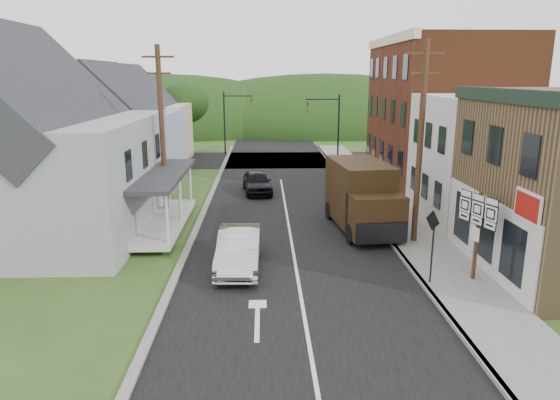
{
  "coord_description": "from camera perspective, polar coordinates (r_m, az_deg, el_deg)",
  "views": [
    {
      "loc": [
        -1.26,
        -18.03,
        7.5
      ],
      "look_at": [
        -0.56,
        3.11,
        2.2
      ],
      "focal_mm": 32.0,
      "sensor_mm": 36.0,
      "label": 1
    }
  ],
  "objects": [
    {
      "name": "tree_left_c",
      "position": [
        42.0,
        -27.38,
        10.39
      ],
      "size": [
        5.8,
        5.8,
        8.41
      ],
      "color": "#382616",
      "rests_on": "ground"
    },
    {
      "name": "cross_road",
      "position": [
        45.67,
        -0.3,
        4.61
      ],
      "size": [
        60.0,
        9.0,
        0.02
      ],
      "primitive_type": "cube",
      "color": "black",
      "rests_on": "ground"
    },
    {
      "name": "forested_ridge",
      "position": [
        73.43,
        -0.93,
        8.19
      ],
      "size": [
        90.0,
        30.0,
        16.0
      ],
      "primitive_type": "ellipsoid",
      "color": "black",
      "rests_on": "ground"
    },
    {
      "name": "storefront_red",
      "position": [
        37.3,
        18.03,
        9.54
      ],
      "size": [
        8.0,
        12.0,
        10.0
      ],
      "primitive_type": "cube",
      "color": "#5F2C16",
      "rests_on": "ground"
    },
    {
      "name": "storefront_white",
      "position": [
        28.77,
        24.07,
        4.35
      ],
      "size": [
        8.0,
        7.0,
        6.5
      ],
      "primitive_type": "cube",
      "color": "silver",
      "rests_on": "ground"
    },
    {
      "name": "sidewalk_right",
      "position": [
        28.0,
        12.98,
        -1.68
      ],
      "size": [
        2.8,
        55.0,
        0.15
      ],
      "primitive_type": "cube",
      "color": "slate",
      "rests_on": "ground"
    },
    {
      "name": "curb_right",
      "position": [
        27.69,
        10.28,
        -1.72
      ],
      "size": [
        0.2,
        55.0,
        0.15
      ],
      "primitive_type": "cube",
      "color": "slate",
      "rests_on": "ground"
    },
    {
      "name": "silver_sedan",
      "position": [
        19.98,
        -4.67,
        -5.65
      ],
      "size": [
        1.74,
        4.74,
        1.55
      ],
      "primitive_type": "imported",
      "rotation": [
        0.0,
        0.0,
        -0.02
      ],
      "color": "#B6B6BB",
      "rests_on": "ground"
    },
    {
      "name": "utility_pole_right",
      "position": [
        22.78,
        15.73,
        6.37
      ],
      "size": [
        1.6,
        0.26,
        9.0
      ],
      "color": "#472D19",
      "rests_on": "ground"
    },
    {
      "name": "curb_left",
      "position": [
        27.29,
        -8.98,
        -1.94
      ],
      "size": [
        0.3,
        55.0,
        0.12
      ],
      "primitive_type": "cube",
      "color": "slate",
      "rests_on": "ground"
    },
    {
      "name": "utility_pole_left",
      "position": [
        26.71,
        -13.33,
        7.58
      ],
      "size": [
        1.6,
        0.26,
        9.0
      ],
      "color": "#472D19",
      "rests_on": "ground"
    },
    {
      "name": "route_sign_cluster",
      "position": [
        19.41,
        21.6,
        -2.53
      ],
      "size": [
        0.65,
        1.81,
        3.3
      ],
      "rotation": [
        0.0,
        0.0,
        0.31
      ],
      "color": "#472D19",
      "rests_on": "sidewalk_right"
    },
    {
      "name": "house_blue",
      "position": [
        36.56,
        -17.5,
        7.44
      ],
      "size": [
        7.14,
        8.16,
        7.28
      ],
      "color": "#9AB0D2",
      "rests_on": "ground"
    },
    {
      "name": "warning_sign",
      "position": [
        18.71,
        17.05,
        -4.04
      ],
      "size": [
        0.27,
        0.71,
        2.72
      ],
      "rotation": [
        0.0,
        0.0,
        0.34
      ],
      "color": "black",
      "rests_on": "sidewalk_right"
    },
    {
      "name": "dark_sedan",
      "position": [
        32.64,
        -2.63,
        2.05
      ],
      "size": [
        2.17,
        4.38,
        1.44
      ],
      "primitive_type": "imported",
      "rotation": [
        0.0,
        0.0,
        0.12
      ],
      "color": "black",
      "rests_on": "ground"
    },
    {
      "name": "road",
      "position": [
        29.05,
        0.64,
        -0.9
      ],
      "size": [
        9.0,
        90.0,
        0.02
      ],
      "primitive_type": "cube",
      "color": "black",
      "rests_on": "ground"
    },
    {
      "name": "house_cream",
      "position": [
        45.37,
        -15.13,
        8.77
      ],
      "size": [
        7.14,
        8.16,
        7.28
      ],
      "color": "#BAAE90",
      "rests_on": "ground"
    },
    {
      "name": "traffic_signal_right",
      "position": [
        42.07,
        5.76,
        8.89
      ],
      "size": [
        2.87,
        0.2,
        6.0
      ],
      "color": "black",
      "rests_on": "ground"
    },
    {
      "name": "house_gray",
      "position": [
        26.53,
        -25.91,
        5.59
      ],
      "size": [
        10.2,
        12.24,
        8.35
      ],
      "color": "#999C9E",
      "rests_on": "ground"
    },
    {
      "name": "tree_left_d",
      "position": [
        50.7,
        -10.89,
        10.85
      ],
      "size": [
        4.8,
        4.8,
        6.94
      ],
      "color": "#382616",
      "rests_on": "ground"
    },
    {
      "name": "delivery_van",
      "position": [
        24.87,
        9.37,
        0.37
      ],
      "size": [
        3.02,
        6.2,
        3.35
      ],
      "rotation": [
        0.0,
        0.0,
        0.11
      ],
      "color": "black",
      "rests_on": "ground"
    },
    {
      "name": "ground",
      "position": [
        19.57,
        1.95,
        -8.48
      ],
      "size": [
        120.0,
        120.0,
        0.0
      ],
      "primitive_type": "plane",
      "color": "#2D4719",
      "rests_on": "ground"
    },
    {
      "name": "traffic_signal_left",
      "position": [
        48.77,
        -5.56,
        9.59
      ],
      "size": [
        2.87,
        0.2,
        6.0
      ],
      "color": "black",
      "rests_on": "ground"
    }
  ]
}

